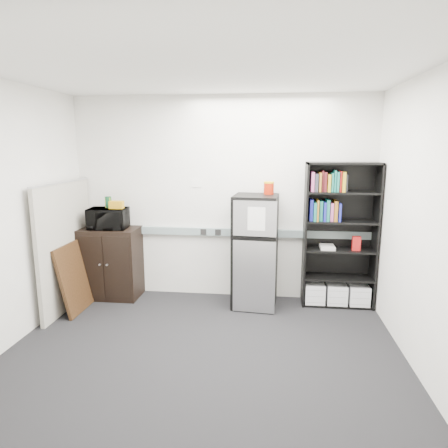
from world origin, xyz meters
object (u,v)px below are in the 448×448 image
(cubicle_partition, at_px, (66,246))
(bookshelf, at_px, (339,237))
(microwave, at_px, (108,218))
(cabinet, at_px, (111,263))
(refrigerator, at_px, (255,251))

(cubicle_partition, bearing_deg, bookshelf, 8.06)
(microwave, bearing_deg, bookshelf, -3.03)
(microwave, bearing_deg, cabinet, 85.45)
(bookshelf, distance_m, cubicle_partition, 3.46)
(bookshelf, bearing_deg, refrigerator, -172.28)
(bookshelf, distance_m, cabinet, 3.06)
(cubicle_partition, distance_m, cabinet, 0.67)
(bookshelf, xyz_separation_m, microwave, (-3.03, -0.08, 0.18))
(cubicle_partition, relative_size, refrigerator, 1.12)
(cabinet, height_order, refrigerator, refrigerator)
(bookshelf, relative_size, microwave, 3.71)
(cubicle_partition, height_order, refrigerator, cubicle_partition)
(bookshelf, distance_m, microwave, 3.04)
(bookshelf, height_order, cubicle_partition, bookshelf)
(cabinet, relative_size, refrigerator, 0.66)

